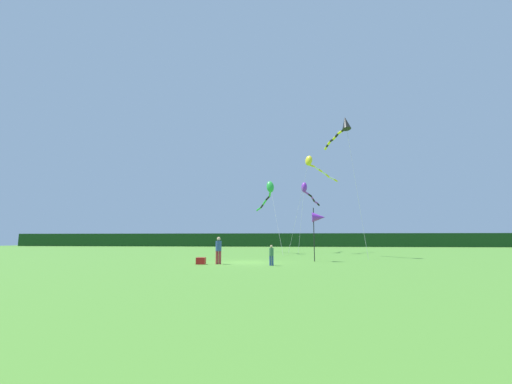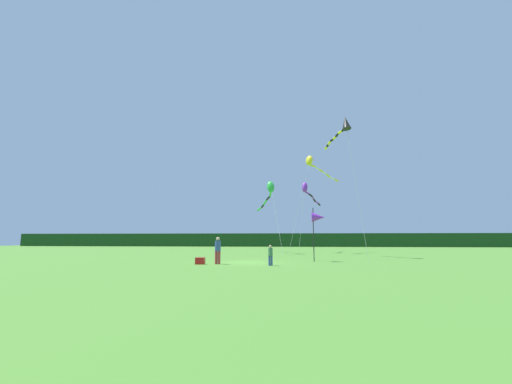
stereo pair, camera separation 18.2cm
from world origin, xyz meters
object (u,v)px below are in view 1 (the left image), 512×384
banner_flag_pole (318,218)px  kite_yellow (313,164)px  person_adult (219,249)px  person_child (271,254)px  kite_black (343,126)px  kite_purple (306,191)px  kite_green (269,191)px  cooler_box (201,261)px

banner_flag_pole → kite_yellow: size_ratio=0.35×
kite_yellow → person_adult: bearing=-113.2°
person_child → kite_black: bearing=57.2°
person_child → kite_purple: bearing=80.9°
banner_flag_pole → kite_purple: size_ratio=0.46×
kite_purple → kite_green: size_ratio=0.81×
kite_green → kite_black: kite_black is taller
kite_black → person_child: bearing=-122.8°
banner_flag_pole → kite_yellow: 15.02m
cooler_box → kite_green: (3.18, 15.55, 6.47)m
cooler_box → kite_yellow: size_ratio=0.05×
cooler_box → kite_purple: (7.37, 18.20, 6.86)m
banner_flag_pole → kite_green: size_ratio=0.38×
person_child → kite_yellow: 19.88m
kite_purple → kite_yellow: (0.71, -1.51, 2.74)m
person_adult → banner_flag_pole: size_ratio=0.45×
banner_flag_pole → kite_yellow: kite_yellow is taller
banner_flag_pole → kite_green: kite_green is taller
person_adult → kite_purple: bearing=70.6°
person_adult → kite_black: 16.23m
kite_yellow → kite_black: 8.55m
cooler_box → kite_purple: bearing=67.9°
cooler_box → kite_green: 17.14m
person_adult → cooler_box: bearing=-166.9°
person_child → kite_purple: size_ratio=0.15×
person_child → kite_yellow: kite_yellow is taller
cooler_box → banner_flag_pole: 8.63m
kite_green → person_child: bearing=-85.8°
cooler_box → banner_flag_pole: banner_flag_pole is taller
person_child → kite_green: kite_green is taller
kite_green → banner_flag_pole: bearing=-70.7°
kite_green → kite_yellow: size_ratio=0.92×
person_child → kite_green: size_ratio=0.12×
cooler_box → kite_green: size_ratio=0.06×
kite_black → kite_green: bearing=135.4°
person_child → kite_black: size_ratio=0.10×
banner_flag_pole → kite_purple: kite_purple is taller
person_adult → banner_flag_pole: banner_flag_pole is taller
kite_green → kite_yellow: (4.91, 1.14, 3.13)m
person_child → person_adult: bearing=166.4°
kite_black → kite_yellow: bearing=105.0°
person_adult → cooler_box: size_ratio=2.99×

